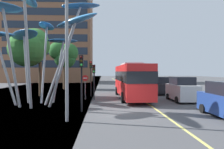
{
  "coord_description": "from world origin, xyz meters",
  "views": [
    {
      "loc": [
        -1.48,
        -13.57,
        2.77
      ],
      "look_at": [
        -0.57,
        6.22,
        2.5
      ],
      "focal_mm": 31.92,
      "sensor_mm": 36.0,
      "label": 1
    }
  ],
  "objects_px": {
    "traffic_light_kerb_near": "(81,71)",
    "traffic_light_island_mid": "(91,71)",
    "red_bus": "(131,79)",
    "car_side_street": "(148,83)",
    "car_parked_mid": "(182,90)",
    "street_lamp": "(73,39)",
    "no_entry_sign": "(85,83)",
    "traffic_light_kerb_far": "(94,74)",
    "car_parked_far": "(161,86)",
    "car_far_side": "(140,81)",
    "traffic_light_opposite": "(94,74)",
    "leaf_sculpture": "(38,30)"
  },
  "relations": [
    {
      "from": "traffic_light_kerb_near",
      "to": "traffic_light_island_mid",
      "type": "bearing_deg",
      "value": 89.11
    },
    {
      "from": "red_bus",
      "to": "car_side_street",
      "type": "xyz_separation_m",
      "value": [
        4.16,
        10.56,
        -0.95
      ]
    },
    {
      "from": "red_bus",
      "to": "car_side_street",
      "type": "bearing_deg",
      "value": 68.48
    },
    {
      "from": "car_parked_mid",
      "to": "street_lamp",
      "type": "bearing_deg",
      "value": -141.68
    },
    {
      "from": "traffic_light_kerb_near",
      "to": "no_entry_sign",
      "type": "distance_m",
      "value": 6.28
    },
    {
      "from": "street_lamp",
      "to": "no_entry_sign",
      "type": "distance_m",
      "value": 9.28
    },
    {
      "from": "traffic_light_kerb_far",
      "to": "traffic_light_island_mid",
      "type": "xyz_separation_m",
      "value": [
        -0.48,
        2.89,
        0.35
      ]
    },
    {
      "from": "traffic_light_island_mid",
      "to": "no_entry_sign",
      "type": "distance_m",
      "value": 2.65
    },
    {
      "from": "car_parked_far",
      "to": "car_far_side",
      "type": "height_order",
      "value": "car_far_side"
    },
    {
      "from": "car_parked_mid",
      "to": "no_entry_sign",
      "type": "bearing_deg",
      "value": 170.09
    },
    {
      "from": "car_parked_far",
      "to": "street_lamp",
      "type": "xyz_separation_m",
      "value": [
        -8.88,
        -13.2,
        3.59
      ]
    },
    {
      "from": "traffic_light_opposite",
      "to": "no_entry_sign",
      "type": "bearing_deg",
      "value": -93.42
    },
    {
      "from": "no_entry_sign",
      "to": "leaf_sculpture",
      "type": "bearing_deg",
      "value": -139.42
    },
    {
      "from": "red_bus",
      "to": "traffic_light_kerb_far",
      "type": "bearing_deg",
      "value": -162.59
    },
    {
      "from": "car_parked_far",
      "to": "car_side_street",
      "type": "distance_m",
      "value": 6.78
    },
    {
      "from": "traffic_light_island_mid",
      "to": "car_side_street",
      "type": "distance_m",
      "value": 12.41
    },
    {
      "from": "traffic_light_kerb_near",
      "to": "traffic_light_opposite",
      "type": "relative_size",
      "value": 1.15
    },
    {
      "from": "street_lamp",
      "to": "leaf_sculpture",
      "type": "bearing_deg",
      "value": 123.3
    },
    {
      "from": "traffic_light_kerb_far",
      "to": "street_lamp",
      "type": "bearing_deg",
      "value": -95.41
    },
    {
      "from": "car_parked_far",
      "to": "no_entry_sign",
      "type": "relative_size",
      "value": 1.56
    },
    {
      "from": "leaf_sculpture",
      "to": "traffic_light_kerb_far",
      "type": "distance_m",
      "value": 6.41
    },
    {
      "from": "traffic_light_island_mid",
      "to": "car_parked_far",
      "type": "relative_size",
      "value": 1.04
    },
    {
      "from": "red_bus",
      "to": "traffic_light_island_mid",
      "type": "relative_size",
      "value": 2.68
    },
    {
      "from": "traffic_light_kerb_near",
      "to": "street_lamp",
      "type": "height_order",
      "value": "street_lamp"
    },
    {
      "from": "red_bus",
      "to": "street_lamp",
      "type": "distance_m",
      "value": 10.81
    },
    {
      "from": "red_bus",
      "to": "traffic_light_opposite",
      "type": "xyz_separation_m",
      "value": [
        -4.21,
        8.28,
        0.47
      ]
    },
    {
      "from": "traffic_light_opposite",
      "to": "car_side_street",
      "type": "distance_m",
      "value": 8.79
    },
    {
      "from": "leaf_sculpture",
      "to": "car_side_street",
      "type": "height_order",
      "value": "leaf_sculpture"
    },
    {
      "from": "car_far_side",
      "to": "street_lamp",
      "type": "distance_m",
      "value": 27.39
    },
    {
      "from": "traffic_light_kerb_near",
      "to": "car_parked_mid",
      "type": "xyz_separation_m",
      "value": [
        8.92,
        4.55,
        -1.74
      ]
    },
    {
      "from": "traffic_light_kerb_near",
      "to": "street_lamp",
      "type": "distance_m",
      "value": 3.18
    },
    {
      "from": "car_far_side",
      "to": "car_parked_mid",
      "type": "bearing_deg",
      "value": -88.46
    },
    {
      "from": "traffic_light_kerb_near",
      "to": "car_side_street",
      "type": "distance_m",
      "value": 19.44
    },
    {
      "from": "traffic_light_kerb_far",
      "to": "car_far_side",
      "type": "relative_size",
      "value": 0.89
    },
    {
      "from": "leaf_sculpture",
      "to": "car_parked_far",
      "type": "bearing_deg",
      "value": 30.73
    },
    {
      "from": "traffic_light_kerb_near",
      "to": "car_parked_far",
      "type": "distance_m",
      "value": 13.81
    },
    {
      "from": "street_lamp",
      "to": "no_entry_sign",
      "type": "xyz_separation_m",
      "value": [
        -0.12,
        8.8,
        -2.95
      ]
    },
    {
      "from": "traffic_light_kerb_far",
      "to": "car_far_side",
      "type": "bearing_deg",
      "value": 65.98
    },
    {
      "from": "traffic_light_island_mid",
      "to": "street_lamp",
      "type": "relative_size",
      "value": 0.55
    },
    {
      "from": "traffic_light_kerb_far",
      "to": "car_parked_far",
      "type": "height_order",
      "value": "traffic_light_kerb_far"
    },
    {
      "from": "leaf_sculpture",
      "to": "traffic_light_kerb_far",
      "type": "xyz_separation_m",
      "value": [
        4.52,
        2.52,
        -3.78
      ]
    },
    {
      "from": "street_lamp",
      "to": "traffic_light_kerb_near",
      "type": "bearing_deg",
      "value": 86.28
    },
    {
      "from": "car_side_street",
      "to": "street_lamp",
      "type": "bearing_deg",
      "value": -113.73
    },
    {
      "from": "car_side_street",
      "to": "no_entry_sign",
      "type": "relative_size",
      "value": 1.74
    },
    {
      "from": "traffic_light_opposite",
      "to": "car_parked_far",
      "type": "distance_m",
      "value": 9.7
    },
    {
      "from": "traffic_light_opposite",
      "to": "car_parked_mid",
      "type": "height_order",
      "value": "traffic_light_opposite"
    },
    {
      "from": "car_side_street",
      "to": "car_parked_far",
      "type": "bearing_deg",
      "value": -89.21
    },
    {
      "from": "leaf_sculpture",
      "to": "car_parked_mid",
      "type": "height_order",
      "value": "leaf_sculpture"
    },
    {
      "from": "traffic_light_kerb_far",
      "to": "red_bus",
      "type": "bearing_deg",
      "value": 17.41
    },
    {
      "from": "red_bus",
      "to": "traffic_light_opposite",
      "type": "height_order",
      "value": "red_bus"
    }
  ]
}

